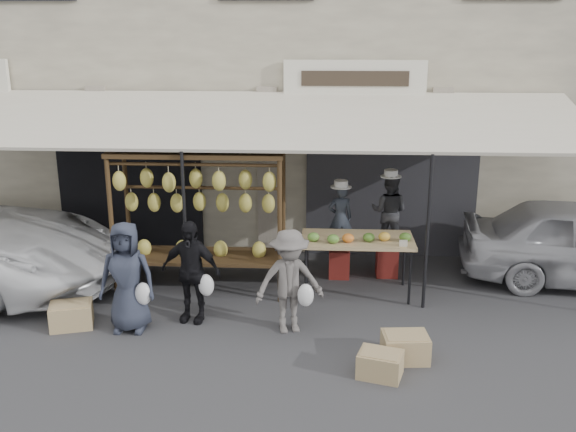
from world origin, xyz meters
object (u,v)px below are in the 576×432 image
crate_near_a (380,364)px  customer_mid (191,271)px  banana_rack (199,194)px  produce_table (358,241)px  customer_left (127,277)px  crate_near_b (405,347)px  crate_far (72,315)px  vendor_right (389,212)px  vendor_left (340,218)px  customer_right (289,282)px

crate_near_a → customer_mid: bearing=151.2°
banana_rack → produce_table: (2.41, -0.01, -0.69)m
customer_left → crate_near_a: (3.31, -1.04, -0.61)m
crate_near_b → crate_far: (-4.48, 0.66, 0.00)m
customer_mid → crate_near_a: (2.52, -1.39, -0.58)m
banana_rack → vendor_right: banana_rack is taller
customer_left → customer_mid: (0.79, 0.34, -0.03)m
vendor_left → customer_right: 2.16m
vendor_right → customer_mid: size_ratio=0.84×
banana_rack → crate_near_b: 3.82m
customer_left → crate_far: bearing=176.5°
customer_right → crate_near_b: bearing=-41.7°
crate_far → crate_near_b: bearing=-8.3°
vendor_right → customer_mid: vendor_right is taller
produce_table → customer_mid: customer_mid is taller
produce_table → vendor_left: size_ratio=1.56×
customer_right → crate_near_a: bearing=-60.8°
vendor_right → vendor_left: bearing=25.1°
customer_left → crate_far: size_ratio=2.73×
vendor_right → crate_near_b: size_ratio=2.21×
produce_table → customer_mid: 2.57m
customer_left → crate_near_a: customer_left is taller
customer_mid → produce_table: bearing=34.4°
produce_table → crate_near_b: size_ratio=3.06×
customer_right → crate_far: bearing=164.7°
produce_table → customer_mid: (-2.35, -1.05, -0.14)m
vendor_left → customer_right: size_ratio=0.76×
customer_left → crate_far: customer_left is taller
customer_left → customer_mid: 0.86m
vendor_left → crate_near_a: (0.43, -3.14, -0.87)m
vendor_right → crate_far: 5.09m
banana_rack → crate_far: (-1.56, -1.37, -1.39)m
produce_table → vendor_right: bearing=56.4°
crate_near_a → crate_far: bearing=165.5°
customer_left → customer_mid: size_ratio=1.05×
vendor_right → crate_near_a: 3.40m
vendor_right → customer_left: size_ratio=0.81×
crate_far → customer_mid: bearing=11.0°
produce_table → crate_near_a: 2.54m
vendor_right → crate_near_a: size_ratio=2.45×
banana_rack → customer_right: banana_rack is taller
produce_table → customer_right: 1.63m
customer_left → crate_far: 1.02m
banana_rack → crate_far: size_ratio=4.65×
produce_table → vendor_left: bearing=109.7°
vendor_right → crate_near_b: 2.98m
crate_near_b → crate_near_a: bearing=-129.4°
vendor_left → crate_far: vendor_left is taller
customer_right → crate_near_b: customer_right is taller
produce_table → customer_right: customer_right is taller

